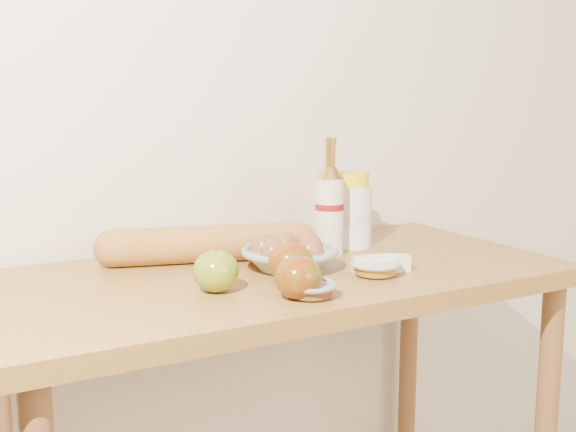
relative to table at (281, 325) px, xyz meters
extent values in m
cube|color=beige|center=(0.00, 0.33, 0.52)|extent=(3.50, 0.02, 2.60)
cube|color=#A97836|center=(0.00, 0.00, 0.10)|extent=(1.20, 0.60, 0.04)
cylinder|color=brown|center=(0.55, 0.25, -0.35)|extent=(0.05, 0.05, 0.86)
cylinder|color=beige|center=(0.17, 0.08, 0.21)|extent=(0.09, 0.09, 0.18)
cylinder|color=maroon|center=(0.17, 0.08, 0.24)|extent=(0.09, 0.09, 0.01)
cone|color=gold|center=(0.17, 0.08, 0.31)|extent=(0.09, 0.09, 0.03)
cylinder|color=gold|center=(0.17, 0.08, 0.35)|extent=(0.03, 0.03, 0.05)
cylinder|color=gold|center=(0.17, 0.08, 0.38)|extent=(0.04, 0.04, 0.02)
cylinder|color=silver|center=(0.26, 0.12, 0.20)|extent=(0.11, 0.11, 0.15)
cylinder|color=beige|center=(0.26, 0.12, 0.20)|extent=(0.11, 0.11, 0.03)
cylinder|color=yellow|center=(0.26, 0.12, 0.29)|extent=(0.09, 0.09, 0.03)
torus|color=gray|center=(0.02, -0.01, 0.16)|extent=(0.26, 0.26, 0.02)
ellipsoid|color=brown|center=(-0.03, -0.02, 0.16)|extent=(0.07, 0.07, 0.07)
ellipsoid|color=brown|center=(0.05, -0.04, 0.16)|extent=(0.07, 0.07, 0.07)
ellipsoid|color=brown|center=(0.03, 0.03, 0.16)|extent=(0.07, 0.07, 0.07)
ellipsoid|color=brown|center=(-0.02, 0.03, 0.16)|extent=(0.07, 0.07, 0.07)
ellipsoid|color=brown|center=(0.07, 0.01, 0.16)|extent=(0.07, 0.07, 0.07)
cylinder|color=#BE833A|center=(-0.11, 0.14, 0.16)|extent=(0.42, 0.19, 0.08)
sphere|color=#BE833A|center=(-0.31, 0.19, 0.16)|extent=(0.10, 0.10, 0.08)
sphere|color=#BE833A|center=(0.09, 0.08, 0.16)|extent=(0.10, 0.10, 0.08)
ellipsoid|color=olive|center=(-0.19, -0.09, 0.16)|extent=(0.09, 0.09, 0.08)
cylinder|color=#482F18|center=(-0.19, -0.09, 0.20)|extent=(0.01, 0.01, 0.01)
ellipsoid|color=#8A0708|center=(-0.08, -0.21, 0.16)|extent=(0.11, 0.11, 0.08)
cylinder|color=#4B3019|center=(-0.08, -0.21, 0.20)|extent=(0.01, 0.01, 0.01)
ellipsoid|color=#920807|center=(-0.03, -0.10, 0.16)|extent=(0.12, 0.12, 0.08)
cylinder|color=#4F341A|center=(-0.03, -0.10, 0.20)|extent=(0.01, 0.01, 0.01)
torus|color=gray|center=(-0.05, -0.21, 0.15)|extent=(0.12, 0.12, 0.01)
cylinder|color=brown|center=(-0.05, -0.21, 0.14)|extent=(0.10, 0.10, 0.02)
torus|color=#97A49F|center=(0.15, -0.14, 0.15)|extent=(0.12, 0.12, 0.01)
cylinder|color=brown|center=(0.15, -0.14, 0.14)|extent=(0.10, 0.10, 0.02)
cube|color=beige|center=(0.18, -0.12, 0.14)|extent=(0.12, 0.07, 0.03)
cube|color=beige|center=(0.18, -0.12, 0.14)|extent=(0.07, 0.05, 0.04)
camera|label=1|loc=(-0.71, -1.31, 0.50)|focal=45.00mm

